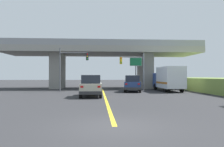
% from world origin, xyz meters
% --- Properties ---
extents(ground, '(160.00, 160.00, 0.00)m').
position_xyz_m(ground, '(0.00, 26.28, 0.00)').
color(ground, '#2B2B2D').
extents(overpass_bridge, '(30.32, 8.04, 7.27)m').
position_xyz_m(overpass_bridge, '(0.00, 26.28, 5.05)').
color(overpass_bridge, gray).
rests_on(overpass_bridge, ground).
extents(lane_divider_stripe, '(0.20, 23.65, 0.01)m').
position_xyz_m(lane_divider_stripe, '(0.00, 11.83, 0.00)').
color(lane_divider_stripe, yellow).
rests_on(lane_divider_stripe, ground).
extents(suv_lead, '(1.96, 4.67, 2.02)m').
position_xyz_m(suv_lead, '(-1.27, 12.08, 1.01)').
color(suv_lead, '#B7B29E').
rests_on(suv_lead, ground).
extents(suv_crossing, '(2.60, 4.79, 2.02)m').
position_xyz_m(suv_crossing, '(3.63, 18.11, 1.01)').
color(suv_crossing, navy).
rests_on(suv_crossing, ground).
extents(box_truck, '(2.33, 6.59, 3.08)m').
position_xyz_m(box_truck, '(8.36, 18.62, 1.61)').
color(box_truck, navy).
rests_on(box_truck, ground).
extents(traffic_signal_nearside, '(3.35, 0.36, 5.11)m').
position_xyz_m(traffic_signal_nearside, '(4.37, 20.47, 3.30)').
color(traffic_signal_nearside, slate).
rests_on(traffic_signal_nearside, ground).
extents(traffic_signal_farside, '(3.75, 0.36, 5.59)m').
position_xyz_m(traffic_signal_farside, '(-4.27, 19.72, 3.61)').
color(traffic_signal_farside, '#56595E').
rests_on(traffic_signal_farside, ground).
extents(highway_sign, '(1.83, 0.17, 4.84)m').
position_xyz_m(highway_sign, '(4.94, 23.07, 3.61)').
color(highway_sign, '#56595E').
rests_on(highway_sign, ground).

